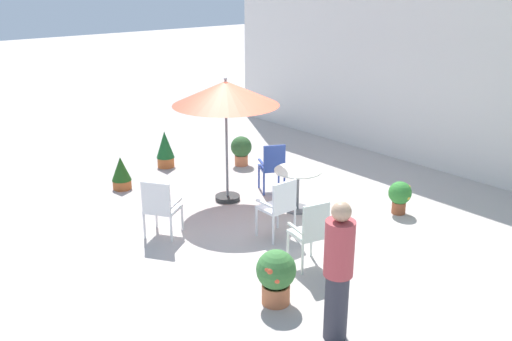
% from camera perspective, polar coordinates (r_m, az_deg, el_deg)
% --- Properties ---
extents(ground_plane, '(60.00, 60.00, 0.00)m').
position_cam_1_polar(ground_plane, '(9.38, 0.74, -4.47)').
color(ground_plane, '#B7ABA5').
extents(villa_facade, '(11.34, 0.30, 4.67)m').
position_cam_1_polar(villa_facade, '(11.98, 17.10, 11.56)').
color(villa_facade, silver).
rests_on(villa_facade, ground).
extents(patio_umbrella_0, '(1.82, 1.82, 2.20)m').
position_cam_1_polar(patio_umbrella_0, '(9.41, -3.13, 7.81)').
color(patio_umbrella_0, '#2D2D2D').
rests_on(patio_umbrella_0, ground).
extents(cafe_table_0, '(0.80, 0.80, 0.73)m').
position_cam_1_polar(cafe_table_0, '(9.38, 4.30, -1.17)').
color(cafe_table_0, silver).
rests_on(cafe_table_0, ground).
extents(patio_chair_0, '(0.43, 0.47, 0.94)m').
position_cam_1_polar(patio_chair_0, '(8.35, 2.41, -3.50)').
color(patio_chair_0, white).
rests_on(patio_chair_0, ground).
extents(patio_chair_1, '(0.65, 0.64, 0.93)m').
position_cam_1_polar(patio_chair_1, '(8.50, -9.83, -3.54)').
color(patio_chair_1, silver).
rests_on(patio_chair_1, ground).
extents(patio_chair_2, '(0.57, 0.57, 0.94)m').
position_cam_1_polar(patio_chair_2, '(10.12, 1.73, 0.58)').
color(patio_chair_2, '#2E479D').
rests_on(patio_chair_2, ground).
extents(patio_chair_3, '(0.51, 0.51, 0.99)m').
position_cam_1_polar(patio_chair_3, '(7.53, 5.67, -6.13)').
color(patio_chair_3, silver).
rests_on(patio_chair_3, ground).
extents(potted_plant_0, '(0.38, 0.38, 0.77)m').
position_cam_1_polar(potted_plant_0, '(11.68, -9.31, 2.21)').
color(potted_plant_0, '#B75E2F').
rests_on(potted_plant_0, ground).
extents(potted_plant_1, '(0.37, 0.37, 0.63)m').
position_cam_1_polar(potted_plant_1, '(10.66, -13.67, -0.23)').
color(potted_plant_1, '#AB582C').
rests_on(potted_plant_1, ground).
extents(potted_plant_2, '(0.49, 0.50, 0.70)m').
position_cam_1_polar(potted_plant_2, '(6.81, 2.08, -10.61)').
color(potted_plant_2, '#BE6A43').
rests_on(potted_plant_2, ground).
extents(potted_plant_3, '(0.44, 0.44, 0.62)m').
position_cam_1_polar(potted_plant_3, '(11.66, -1.52, 2.24)').
color(potted_plant_3, '#CC734A').
rests_on(potted_plant_3, ground).
extents(potted_plant_4, '(0.39, 0.39, 0.56)m').
position_cam_1_polar(potted_plant_4, '(9.59, 14.55, -2.46)').
color(potted_plant_4, '#9A4E2F').
rests_on(potted_plant_4, ground).
extents(standing_person, '(0.36, 0.36, 1.62)m').
position_cam_1_polar(standing_person, '(6.06, 8.43, -10.13)').
color(standing_person, '#33333D').
rests_on(standing_person, ground).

